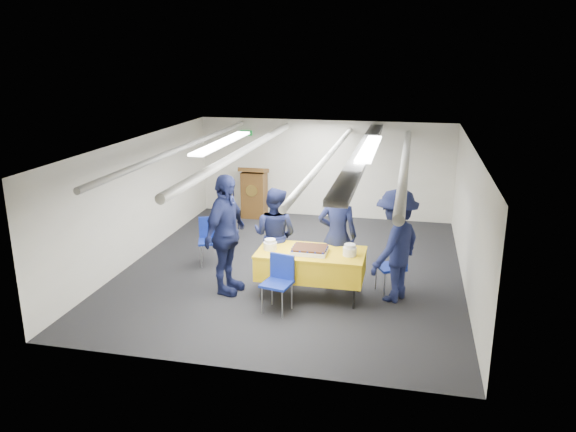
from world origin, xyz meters
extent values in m
plane|color=black|center=(0.00, 0.00, 0.00)|extent=(7.00, 7.00, 0.00)
cube|color=silver|center=(0.00, 3.49, 1.15)|extent=(6.00, 0.02, 2.30)
cube|color=silver|center=(-2.99, 0.00, 1.15)|extent=(0.02, 7.00, 2.30)
cube|color=silver|center=(2.99, 0.00, 1.15)|extent=(0.02, 7.00, 2.30)
cube|color=silver|center=(0.00, 0.00, 2.29)|extent=(6.00, 7.00, 0.02)
cylinder|color=silver|center=(-2.00, 0.00, 2.18)|extent=(0.10, 6.90, 0.10)
cylinder|color=silver|center=(-0.90, 0.00, 2.14)|extent=(0.14, 6.90, 0.14)
cylinder|color=silver|center=(0.60, 0.00, 2.10)|extent=(0.10, 6.90, 0.10)
cylinder|color=silver|center=(1.90, 0.00, 2.06)|extent=(0.14, 6.90, 0.14)
cube|color=gray|center=(1.20, 0.00, 2.20)|extent=(0.28, 6.90, 0.08)
cube|color=white|center=(-1.30, 0.00, 2.27)|extent=(0.25, 2.60, 0.04)
cube|color=white|center=(1.30, 0.00, 2.27)|extent=(0.25, 2.60, 0.04)
cube|color=#0C591E|center=(-1.90, 3.47, 1.95)|extent=(0.30, 0.04, 0.12)
cylinder|color=black|center=(-0.21, -1.47, 0.18)|extent=(0.04, 0.04, 0.36)
cylinder|color=black|center=(1.26, -1.47, 0.18)|extent=(0.04, 0.04, 0.36)
cylinder|color=black|center=(-0.21, -0.81, 0.18)|extent=(0.04, 0.04, 0.36)
cylinder|color=black|center=(1.26, -0.81, 0.18)|extent=(0.04, 0.04, 0.36)
cube|color=yellow|center=(0.53, -1.14, 0.54)|extent=(1.69, 0.88, 0.39)
cube|color=yellow|center=(0.53, -1.14, 0.76)|extent=(1.71, 0.90, 0.03)
cube|color=white|center=(0.52, -1.20, 0.80)|extent=(0.55, 0.44, 0.07)
cube|color=black|center=(0.52, -1.20, 0.85)|extent=(0.53, 0.42, 0.03)
sphere|color=navy|center=(0.28, -1.40, 0.85)|extent=(0.04, 0.04, 0.04)
sphere|color=navy|center=(0.28, -1.00, 0.85)|extent=(0.04, 0.04, 0.04)
sphere|color=navy|center=(0.40, -1.40, 0.85)|extent=(0.04, 0.04, 0.04)
sphere|color=navy|center=(0.40, -1.00, 0.85)|extent=(0.04, 0.04, 0.04)
sphere|color=navy|center=(0.52, -1.40, 0.85)|extent=(0.04, 0.04, 0.04)
sphere|color=navy|center=(0.52, -1.00, 0.85)|extent=(0.04, 0.04, 0.04)
sphere|color=navy|center=(0.64, -1.40, 0.85)|extent=(0.04, 0.04, 0.04)
sphere|color=navy|center=(0.64, -1.00, 0.85)|extent=(0.04, 0.04, 0.04)
sphere|color=navy|center=(0.76, -1.40, 0.85)|extent=(0.04, 0.04, 0.04)
sphere|color=navy|center=(0.76, -1.00, 0.85)|extent=(0.04, 0.04, 0.04)
sphere|color=navy|center=(0.25, -1.30, 0.85)|extent=(0.04, 0.04, 0.04)
sphere|color=navy|center=(0.78, -1.30, 0.85)|extent=(0.04, 0.04, 0.04)
sphere|color=navy|center=(0.25, -1.20, 0.85)|extent=(0.04, 0.04, 0.04)
sphere|color=navy|center=(0.78, -1.20, 0.85)|extent=(0.04, 0.04, 0.04)
sphere|color=navy|center=(0.25, -1.10, 0.85)|extent=(0.04, 0.04, 0.04)
sphere|color=navy|center=(0.78, -1.10, 0.85)|extent=(0.04, 0.04, 0.04)
cylinder|color=white|center=(-0.13, -1.19, 0.83)|extent=(0.21, 0.21, 0.12)
cylinder|color=white|center=(-0.13, -1.19, 0.92)|extent=(0.17, 0.17, 0.05)
cylinder|color=white|center=(1.15, -1.19, 0.84)|extent=(0.21, 0.21, 0.13)
cylinder|color=white|center=(1.15, -1.19, 0.93)|extent=(0.18, 0.18, 0.05)
cube|color=brown|center=(-1.60, 3.05, 0.55)|extent=(0.55, 0.45, 1.10)
cube|color=brown|center=(-1.60, 3.02, 1.15)|extent=(0.62, 0.53, 0.21)
cylinder|color=gold|center=(-1.60, 2.81, 0.70)|extent=(0.28, 0.02, 0.28)
cylinder|color=gray|center=(-0.08, -1.93, 0.21)|extent=(0.02, 0.02, 0.43)
cylinder|color=gray|center=(0.26, -2.00, 0.21)|extent=(0.02, 0.02, 0.43)
cylinder|color=gray|center=(0.00, -1.60, 0.21)|extent=(0.02, 0.02, 0.43)
cylinder|color=gray|center=(0.33, -1.67, 0.21)|extent=(0.02, 0.02, 0.43)
cube|color=navy|center=(0.13, -1.80, 0.45)|extent=(0.50, 0.50, 0.04)
cube|color=navy|center=(0.17, -1.62, 0.67)|extent=(0.40, 0.12, 0.40)
cylinder|color=gray|center=(1.54, -0.65, 0.21)|extent=(0.02, 0.02, 0.43)
cylinder|color=gray|center=(1.70, -0.95, 0.21)|extent=(0.02, 0.02, 0.43)
cylinder|color=gray|center=(1.85, -0.49, 0.21)|extent=(0.02, 0.02, 0.43)
cylinder|color=gray|center=(2.00, -0.79, 0.21)|extent=(0.02, 0.02, 0.43)
cube|color=navy|center=(1.77, -0.72, 0.45)|extent=(0.57, 0.57, 0.04)
cube|color=navy|center=(1.94, -0.63, 0.67)|extent=(0.22, 0.37, 0.40)
cylinder|color=gray|center=(-1.65, -0.37, 0.21)|extent=(0.02, 0.02, 0.43)
cylinder|color=gray|center=(-1.33, -0.25, 0.21)|extent=(0.02, 0.02, 0.43)
cylinder|color=gray|center=(-1.77, -0.05, 0.21)|extent=(0.02, 0.02, 0.43)
cylinder|color=gray|center=(-1.44, 0.07, 0.21)|extent=(0.02, 0.02, 0.43)
cube|color=navy|center=(-1.55, -0.15, 0.45)|extent=(0.54, 0.54, 0.04)
cube|color=navy|center=(-1.61, 0.03, 0.67)|extent=(0.39, 0.17, 0.40)
imported|color=black|center=(0.88, -0.65, 0.90)|extent=(0.66, 0.43, 1.79)
imported|color=black|center=(-0.19, -0.62, 0.83)|extent=(0.92, 0.79, 1.65)
imported|color=black|center=(-0.85, -1.27, 0.99)|extent=(0.68, 1.23, 1.98)
imported|color=black|center=(1.84, -0.96, 0.91)|extent=(1.14, 1.35, 1.81)
camera|label=1|loc=(1.99, -9.42, 3.84)|focal=35.00mm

